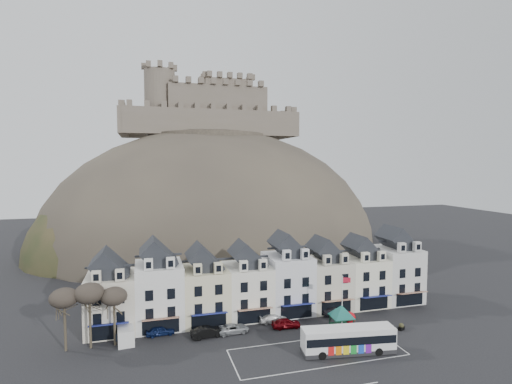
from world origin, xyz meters
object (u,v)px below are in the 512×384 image
car_maroon (286,323)px  flagpole (343,300)px  car_white (273,318)px  car_black (207,332)px  car_silver (233,329)px  car_charcoal (335,311)px  bus_shelter (342,311)px  red_buoy (350,319)px  bus (348,339)px  car_navy (160,330)px  white_van (126,333)px

car_maroon → flagpole: bearing=-112.8°
car_white → car_black: bearing=103.4°
car_silver → car_charcoal: size_ratio=1.08×
bus_shelter → car_white: 10.54m
red_buoy → car_charcoal: (-0.04, 4.53, -0.43)m
bus → car_maroon: bearing=125.6°
flagpole → car_maroon: size_ratio=1.95×
car_white → flagpole: bearing=-125.5°
bus → car_white: bus is taller
car_navy → car_silver: (10.02, -2.09, -0.05)m
bus → red_buoy: bus is taller
car_black → car_silver: bearing=-91.0°
bus → car_charcoal: 12.72m
car_silver → car_charcoal: bearing=-86.4°
car_black → car_navy: bearing=61.0°
flagpole → white_van: (-29.77, 5.37, -3.58)m
bus → car_maroon: (-4.93, 9.43, -1.13)m
flagpole → bus_shelter: bearing=164.6°
car_navy → car_maroon: (17.89, -2.50, 0.03)m
car_navy → car_white: size_ratio=0.90×
car_navy → car_white: 16.69m
car_charcoal → car_white: bearing=87.2°
bus → car_maroon: bus is taller
car_navy → car_black: size_ratio=0.88×
car_charcoal → car_silver: bearing=94.2°
car_navy → car_silver: size_ratio=0.90×
car_maroon → bus_shelter: bearing=-113.0°
bus → car_navy: bearing=160.4°
car_silver → car_maroon: bearing=-96.4°
red_buoy → white_van: (-31.72, 3.87, -0.02)m
flagpole → car_black: size_ratio=1.79×
red_buoy → flagpole: bearing=-142.6°
flagpole → car_white: bearing=144.6°
white_van → car_silver: (14.62, -1.42, -0.46)m
flagpole → car_charcoal: flagpole is taller
car_black → car_maroon: bearing=-97.3°
red_buoy → car_charcoal: bearing=90.6°
bus → car_black: 19.06m
bus → car_charcoal: size_ratio=2.88×
car_black → car_maroon: size_ratio=1.09×
car_maroon → car_silver: bearing=90.1°
bus_shelter → flagpole: (0.15, -0.04, 1.64)m
red_buoy → car_silver: 17.29m
bus_shelter → car_maroon: bus_shelter is taller
flagpole → car_charcoal: 7.48m
flagpole → car_charcoal: (1.91, 6.03, -3.98)m
bus → car_navy: 25.77m
car_navy → car_black: car_black is taller
red_buoy → car_white: (-10.44, 4.53, -0.46)m
bus_shelter → car_white: bearing=148.4°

